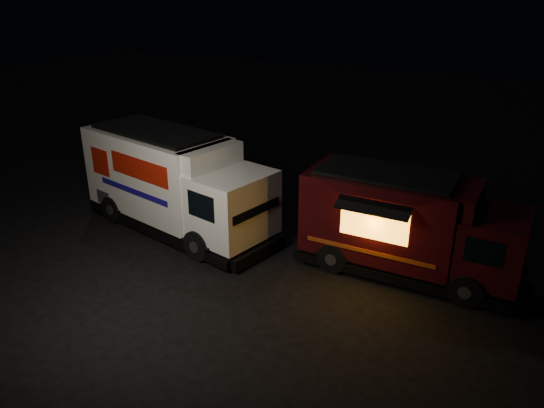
% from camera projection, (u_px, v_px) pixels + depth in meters
% --- Properties ---
extents(ground, '(80.00, 80.00, 0.00)m').
position_uv_depth(ground, '(222.00, 262.00, 16.29)').
color(ground, black).
rests_on(ground, ground).
extents(white_truck, '(7.87, 4.21, 3.39)m').
position_uv_depth(white_truck, '(178.00, 183.00, 17.86)').
color(white_truck, white).
rests_on(white_truck, ground).
extents(red_truck, '(6.52, 2.55, 3.00)m').
position_uv_depth(red_truck, '(411.00, 225.00, 15.22)').
color(red_truck, '#35090C').
rests_on(red_truck, ground).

